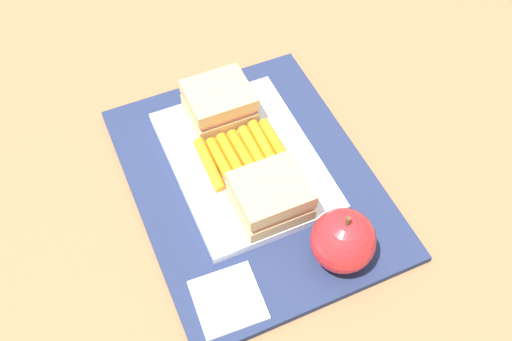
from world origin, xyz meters
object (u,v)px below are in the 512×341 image
Objects in this scene: sandwich_half_right at (271,196)px; food_tray at (244,160)px; apple at (343,241)px; sandwich_half_left at (219,102)px; paper_napkin at (228,300)px; carrot_sticks_bundle at (243,154)px.

food_tray is at bearing 180.00° from sandwich_half_right.
sandwich_half_left is at bearing -169.07° from apple.
sandwich_half_right is at bearing -151.09° from apple.
apple reaches higher than sandwich_half_right.
sandwich_half_right is (0.16, 0.00, 0.00)m from sandwich_half_left.
food_tray is 2.88× the size of sandwich_half_left.
paper_napkin is (0.24, -0.09, -0.03)m from sandwich_half_left.
food_tray is 3.29× the size of paper_napkin.
sandwich_half_left is at bearing 160.00° from paper_napkin.
apple is 1.17× the size of paper_napkin.
paper_napkin is at bearing -28.43° from food_tray.
sandwich_half_left is (-0.08, 0.00, 0.03)m from food_tray.
paper_napkin is at bearing -46.57° from sandwich_half_right.
carrot_sticks_bundle is 0.18m from paper_napkin.
carrot_sticks_bundle is 1.24× the size of apple.
sandwich_half_left is 0.79× the size of carrot_sticks_bundle.
food_tray is at bearing -164.04° from apple.
food_tray reaches higher than paper_napkin.
food_tray is 0.18m from paper_napkin.
sandwich_half_left is 1.00× the size of sandwich_half_right.
food_tray is 0.17m from apple.
food_tray is at bearing 0.00° from sandwich_half_left.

